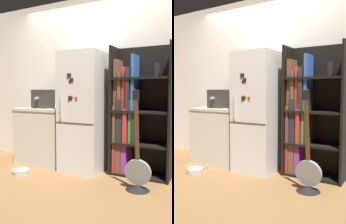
{
  "view_description": "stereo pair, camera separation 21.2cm",
  "coord_description": "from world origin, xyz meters",
  "views": [
    {
      "loc": [
        1.71,
        -3.03,
        1.16
      ],
      "look_at": [
        0.03,
        0.15,
        0.86
      ],
      "focal_mm": 40.0,
      "sensor_mm": 36.0,
      "label": 1
    },
    {
      "loc": [
        1.89,
        -2.93,
        1.16
      ],
      "look_at": [
        0.03,
        0.15,
        0.86
      ],
      "focal_mm": 40.0,
      "sensor_mm": 36.0,
      "label": 2
    }
  ],
  "objects": [
    {
      "name": "ground_plane",
      "position": [
        0.0,
        0.0,
        0.0
      ],
      "size": [
        16.0,
        16.0,
        0.0
      ],
      "primitive_type": "plane",
      "color": "olive"
    },
    {
      "name": "wall_back",
      "position": [
        0.0,
        0.47,
        1.3
      ],
      "size": [
        8.0,
        0.05,
        2.6
      ],
      "color": "white",
      "rests_on": "ground_plane"
    },
    {
      "name": "refrigerator",
      "position": [
        -0.0,
        0.16,
        0.86
      ],
      "size": [
        0.59,
        0.61,
        1.72
      ],
      "color": "silver",
      "rests_on": "ground_plane"
    },
    {
      "name": "bookshelf",
      "position": [
        0.7,
        0.3,
        0.82
      ],
      "size": [
        0.81,
        0.36,
        1.77
      ],
      "color": "black",
      "rests_on": "ground_plane"
    },
    {
      "name": "kitchen_counter",
      "position": [
        -0.75,
        0.17,
        0.45
      ],
      "size": [
        0.82,
        0.57,
        0.89
      ],
      "color": "beige",
      "rests_on": "ground_plane"
    },
    {
      "name": "espresso_machine",
      "position": [
        -0.75,
        0.16,
        1.04
      ],
      "size": [
        0.28,
        0.32,
        0.29
      ],
      "color": "#38332D",
      "rests_on": "kitchen_counter"
    },
    {
      "name": "guitar",
      "position": [
        0.92,
        -0.24,
        0.17
      ],
      "size": [
        0.31,
        0.28,
        1.17
      ],
      "color": "black",
      "rests_on": "ground_plane"
    },
    {
      "name": "pet_bowl",
      "position": [
        -0.69,
        -0.44,
        0.04
      ],
      "size": [
        0.23,
        0.23,
        0.07
      ],
      "color": "#B7B7BC",
      "rests_on": "ground_plane"
    }
  ]
}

